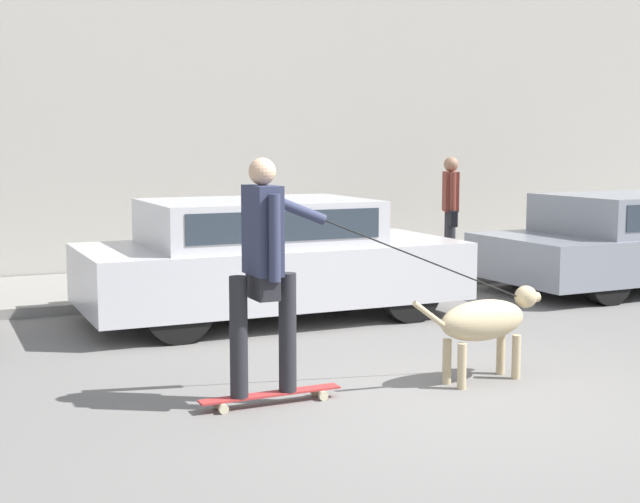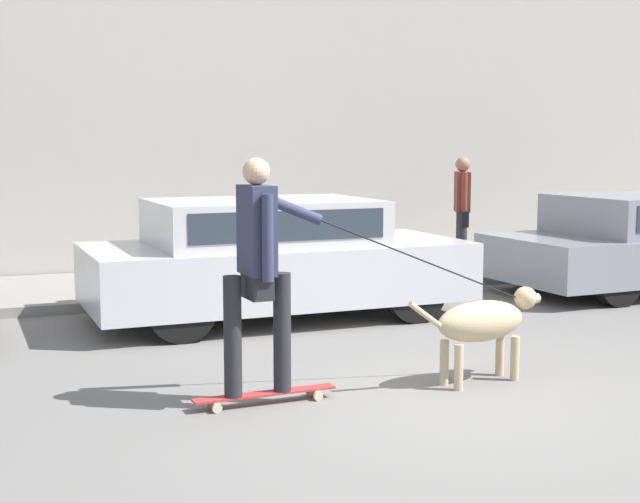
# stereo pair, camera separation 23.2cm
# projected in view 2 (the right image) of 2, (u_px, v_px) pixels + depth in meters

# --- Properties ---
(ground_plane) EXTENTS (36.00, 36.00, 0.00)m
(ground_plane) POSITION_uv_depth(u_px,v_px,m) (449.00, 404.00, 6.44)
(ground_plane) COLOR slate
(back_wall) EXTENTS (32.00, 0.30, 5.94)m
(back_wall) POSITION_uv_depth(u_px,v_px,m) (195.00, 67.00, 12.71)
(back_wall) COLOR #ADA89E
(back_wall) RESTS_ON ground_plane
(sidewalk_curb) EXTENTS (30.00, 2.47, 0.11)m
(sidewalk_curb) POSITION_uv_depth(u_px,v_px,m) (225.00, 282.00, 11.77)
(sidewalk_curb) COLOR gray
(sidewalk_curb) RESTS_ON ground_plane
(parked_car_1) EXTENTS (4.04, 1.83, 1.28)m
(parked_car_1) POSITION_uv_depth(u_px,v_px,m) (273.00, 259.00, 9.56)
(parked_car_1) COLOR black
(parked_car_1) RESTS_ON ground_plane
(dog) EXTENTS (1.29, 0.43, 0.73)m
(dog) POSITION_uv_depth(u_px,v_px,m) (484.00, 322.00, 6.99)
(dog) COLOR tan
(dog) RESTS_ON ground_plane
(skateboarder) EXTENTS (2.75, 0.53, 1.78)m
(skateboarder) POSITION_uv_depth(u_px,v_px,m) (259.00, 265.00, 6.31)
(skateboarder) COLOR beige
(skateboarder) RESTS_ON ground_plane
(pedestrian_with_bag) EXTENTS (0.37, 0.64, 1.57)m
(pedestrian_with_bag) POSITION_uv_depth(u_px,v_px,m) (462.00, 206.00, 12.82)
(pedestrian_with_bag) COLOR #28282D
(pedestrian_with_bag) RESTS_ON sidewalk_curb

